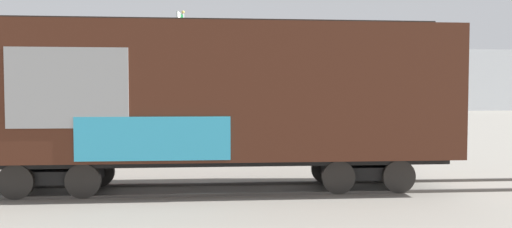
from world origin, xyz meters
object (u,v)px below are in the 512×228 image
object	(u,v)px
freight_car	(214,95)
parked_car_red	(135,138)
flagpole	(182,61)
parked_car_silver	(274,137)

from	to	relation	value
freight_car	parked_car_red	xyz separation A→B (m)	(-3.40, 7.27, -1.86)
flagpole	parked_car_red	size ratio (longest dim) A/B	1.79
parked_car_silver	freight_car	bearing A→B (deg)	-112.08
parked_car_red	parked_car_silver	xyz separation A→B (m)	(6.17, -0.43, -0.00)
freight_car	parked_car_silver	xyz separation A→B (m)	(2.77, 6.84, -1.86)
parked_car_red	parked_car_silver	world-z (taller)	parked_car_red
parked_car_red	flagpole	bearing A→B (deg)	68.00
freight_car	parked_car_silver	size ratio (longest dim) A/B	2.86
parked_car_silver	parked_car_red	bearing A→B (deg)	176.03
parked_car_silver	flagpole	bearing A→B (deg)	130.89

